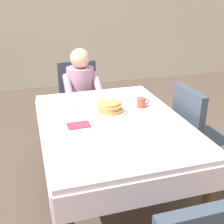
# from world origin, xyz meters

# --- Properties ---
(ground_plane) EXTENTS (14.00, 14.00, 0.00)m
(ground_plane) POSITION_xyz_m (0.00, 0.00, 0.00)
(ground_plane) COLOR brown
(dining_table_main) EXTENTS (1.12, 1.52, 0.74)m
(dining_table_main) POSITION_xyz_m (0.00, 0.00, 0.65)
(dining_table_main) COLOR silver
(dining_table_main) RESTS_ON ground
(chair_diner) EXTENTS (0.44, 0.45, 0.93)m
(chair_diner) POSITION_xyz_m (-0.05, 1.17, 0.53)
(chair_diner) COLOR #384251
(chair_diner) RESTS_ON ground
(diner_person) EXTENTS (0.40, 0.43, 1.12)m
(diner_person) POSITION_xyz_m (-0.05, 1.01, 0.67)
(diner_person) COLOR #B2849E
(diner_person) RESTS_ON ground
(chair_right_side) EXTENTS (0.45, 0.44, 0.93)m
(chair_right_side) POSITION_xyz_m (0.77, 0.00, 0.53)
(chair_right_side) COLOR #384251
(chair_right_side) RESTS_ON ground
(plate_breakfast) EXTENTS (0.28, 0.28, 0.02)m
(plate_breakfast) POSITION_xyz_m (0.02, 0.14, 0.75)
(plate_breakfast) COLOR white
(plate_breakfast) RESTS_ON dining_table_main
(breakfast_stack) EXTENTS (0.21, 0.21, 0.10)m
(breakfast_stack) POSITION_xyz_m (0.02, 0.13, 0.80)
(breakfast_stack) COLOR tan
(breakfast_stack) RESTS_ON plate_breakfast
(cup_coffee) EXTENTS (0.11, 0.08, 0.08)m
(cup_coffee) POSITION_xyz_m (0.32, 0.19, 0.78)
(cup_coffee) COLOR #B24C42
(cup_coffee) RESTS_ON dining_table_main
(syrup_pitcher) EXTENTS (0.08, 0.08, 0.07)m
(syrup_pitcher) POSITION_xyz_m (-0.25, 0.32, 0.78)
(syrup_pitcher) COLOR silver
(syrup_pitcher) RESTS_ON dining_table_main
(fork_left_of_plate) EXTENTS (0.02, 0.18, 0.00)m
(fork_left_of_plate) POSITION_xyz_m (-0.17, 0.12, 0.74)
(fork_left_of_plate) COLOR silver
(fork_left_of_plate) RESTS_ON dining_table_main
(knife_right_of_plate) EXTENTS (0.02, 0.20, 0.00)m
(knife_right_of_plate) POSITION_xyz_m (0.21, 0.12, 0.74)
(knife_right_of_plate) COLOR silver
(knife_right_of_plate) RESTS_ON dining_table_main
(spoon_near_edge) EXTENTS (0.15, 0.05, 0.00)m
(spoon_near_edge) POSITION_xyz_m (-0.00, -0.15, 0.74)
(spoon_near_edge) COLOR silver
(spoon_near_edge) RESTS_ON dining_table_main
(napkin_folded) EXTENTS (0.17, 0.13, 0.01)m
(napkin_folded) POSITION_xyz_m (-0.27, -0.03, 0.74)
(napkin_folded) COLOR #8C2D4C
(napkin_folded) RESTS_ON dining_table_main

